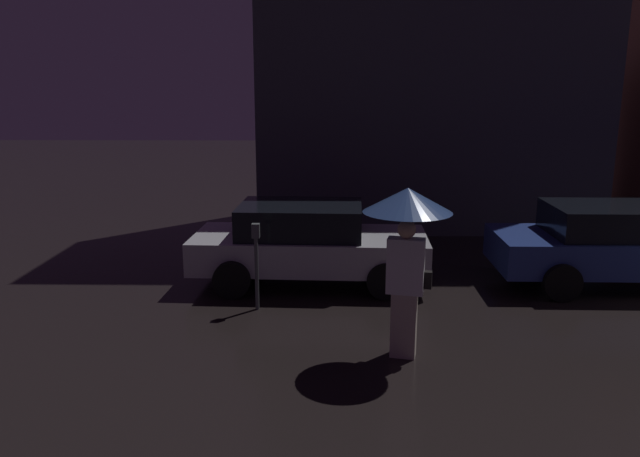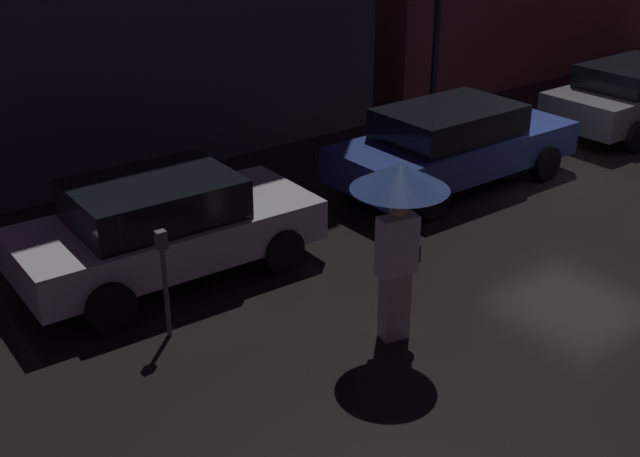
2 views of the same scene
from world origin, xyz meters
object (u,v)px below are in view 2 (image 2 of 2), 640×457
object	(u,v)px
parked_car_silver	(164,225)
parked_car_blue	(453,144)
parking_meter	(164,273)
parked_car_grey	(636,94)
pedestrian_with_umbrella	(399,203)

from	to	relation	value
parked_car_silver	parked_car_blue	world-z (taller)	parked_car_blue
parked_car_silver	parking_meter	xyz separation A→B (m)	(-0.73, -1.40, 0.11)
parked_car_grey	parking_meter	distance (m)	11.61
parked_car_grey	parking_meter	size ratio (longest dim) A/B	3.13
parked_car_blue	parked_car_grey	world-z (taller)	parked_car_blue
parked_car_silver	parked_car_blue	bearing A→B (deg)	1.84
parked_car_silver	parking_meter	size ratio (longest dim) A/B	3.01
pedestrian_with_umbrella	parking_meter	distance (m)	2.81
pedestrian_with_umbrella	parking_meter	world-z (taller)	pedestrian_with_umbrella
parked_car_blue	pedestrian_with_umbrella	bearing A→B (deg)	-143.37
parking_meter	parked_car_blue	bearing A→B (deg)	12.27
parked_car_blue	parked_car_grey	bearing A→B (deg)	-0.96
parked_car_blue	parking_meter	world-z (taller)	parked_car_blue
parked_car_blue	parked_car_grey	distance (m)	5.32
parked_car_blue	parked_car_silver	bearing A→B (deg)	-179.90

